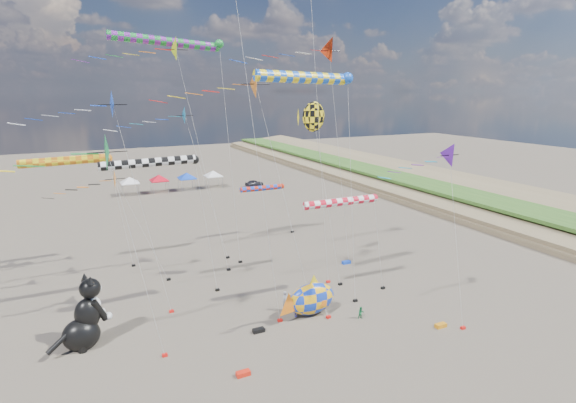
% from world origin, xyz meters
% --- Properties ---
extents(ground, '(260.00, 260.00, 0.00)m').
position_xyz_m(ground, '(0.00, 0.00, 0.00)').
color(ground, brown).
rests_on(ground, ground).
extents(delta_kite_0, '(8.53, 2.14, 18.03)m').
position_xyz_m(delta_kite_0, '(-11.50, 13.61, 16.67)').
color(delta_kite_0, blue).
rests_on(delta_kite_0, ground).
extents(delta_kite_1, '(10.78, 2.37, 22.62)m').
position_xyz_m(delta_kite_1, '(-4.95, 20.10, 21.15)').
color(delta_kite_1, '#CEEB12').
rests_on(delta_kite_1, ground).
extents(delta_kite_2, '(12.01, 2.57, 22.75)m').
position_xyz_m(delta_kite_2, '(7.12, 16.59, 21.19)').
color(delta_kite_2, red).
rests_on(delta_kite_2, ground).
extents(delta_kite_4, '(7.91, 1.90, 14.44)m').
position_xyz_m(delta_kite_4, '(8.25, 1.14, 13.16)').
color(delta_kite_4, '#5B19A2').
rests_on(delta_kite_4, ground).
extents(delta_kite_5, '(8.24, 1.85, 11.37)m').
position_xyz_m(delta_kite_5, '(-10.89, 20.27, 10.11)').
color(delta_kite_5, orange).
rests_on(delta_kite_5, ground).
extents(delta_kite_6, '(11.33, 2.54, 15.60)m').
position_xyz_m(delta_kite_6, '(-13.53, 7.38, 14.07)').
color(delta_kite_6, '#127B40').
rests_on(delta_kite_6, ground).
extents(delta_kite_7, '(10.52, 1.90, 16.52)m').
position_xyz_m(delta_kite_7, '(-4.96, 23.45, 15.20)').
color(delta_kite_7, '#187EB4').
rests_on(delta_kite_7, ground).
extents(delta_kite_9, '(10.70, 2.46, 19.61)m').
position_xyz_m(delta_kite_9, '(-1.65, 9.40, 18.13)').
color(delta_kite_9, orange).
rests_on(delta_kite_9, ground).
extents(windsock_0, '(11.58, 0.84, 22.51)m').
position_xyz_m(windsock_0, '(-5.56, 21.61, 22.01)').
color(windsock_0, '#188531').
rests_on(windsock_0, ground).
extents(windsock_1, '(9.30, 0.87, 19.18)m').
position_xyz_m(windsock_1, '(1.47, 8.62, 18.67)').
color(windsock_1, blue).
rests_on(windsock_1, ground).
extents(windsock_2, '(9.32, 0.87, 11.90)m').
position_xyz_m(windsock_2, '(-14.84, 25.48, 11.43)').
color(windsock_2, orange).
rests_on(windsock_2, ground).
extents(windsock_3, '(7.17, 0.67, 6.62)m').
position_xyz_m(windsock_3, '(6.22, 28.59, 6.23)').
color(windsock_3, red).
rests_on(windsock_3, ground).
extents(windsock_4, '(9.21, 0.75, 12.60)m').
position_xyz_m(windsock_4, '(-8.70, 15.93, 12.16)').
color(windsock_4, black).
rests_on(windsock_4, ground).
extents(windsock_5, '(8.39, 0.72, 9.19)m').
position_xyz_m(windsock_5, '(5.63, 9.67, 8.78)').
color(windsock_5, red).
rests_on(windsock_5, ground).
extents(angelfish_kite, '(3.74, 3.02, 16.92)m').
position_xyz_m(angelfish_kite, '(4.80, 14.10, 15.48)').
color(angelfish_kite, yellow).
rests_on(angelfish_kite, ground).
extents(cat_inflatable, '(4.36, 3.37, 5.27)m').
position_xyz_m(cat_inflatable, '(-14.99, 11.14, 2.64)').
color(cat_inflatable, black).
rests_on(cat_inflatable, ground).
extents(fish_inflatable, '(5.42, 2.30, 3.54)m').
position_xyz_m(fish_inflatable, '(1.67, 8.11, 1.48)').
color(fish_inflatable, '#1336BA').
rests_on(fish_inflatable, ground).
extents(person_adult, '(0.72, 0.57, 1.73)m').
position_xyz_m(person_adult, '(0.15, 9.78, 0.86)').
color(person_adult, gray).
rests_on(person_adult, ground).
extents(child_green, '(0.55, 0.46, 1.02)m').
position_xyz_m(child_green, '(5.03, 5.91, 0.51)').
color(child_green, '#156F3B').
rests_on(child_green, ground).
extents(child_blue, '(0.61, 0.48, 0.96)m').
position_xyz_m(child_blue, '(0.45, 8.50, 0.48)').
color(child_blue, '#302CA1').
rests_on(child_blue, ground).
extents(kite_bag_0, '(0.90, 0.44, 0.30)m').
position_xyz_m(kite_bag_0, '(-6.09, 3.01, 0.15)').
color(kite_bag_0, red).
rests_on(kite_bag_0, ground).
extents(kite_bag_1, '(0.90, 0.44, 0.30)m').
position_xyz_m(kite_bag_1, '(9.83, 2.09, 0.15)').
color(kite_bag_1, orange).
rests_on(kite_bag_1, ground).
extents(kite_bag_2, '(0.90, 0.44, 0.30)m').
position_xyz_m(kite_bag_2, '(10.47, 16.43, 0.15)').
color(kite_bag_2, blue).
rests_on(kite_bag_2, ground).
extents(kite_bag_3, '(0.90, 0.44, 0.30)m').
position_xyz_m(kite_bag_3, '(-3.17, 7.55, 0.15)').
color(kite_bag_3, black).
rests_on(kite_bag_3, ground).
extents(tent_row, '(19.20, 4.20, 3.80)m').
position_xyz_m(tent_row, '(1.50, 60.00, 3.15)').
color(tent_row, white).
rests_on(tent_row, ground).
extents(parked_car, '(3.69, 1.84, 1.21)m').
position_xyz_m(parked_car, '(16.47, 58.00, 0.60)').
color(parked_car, '#26262D').
rests_on(parked_car, ground).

